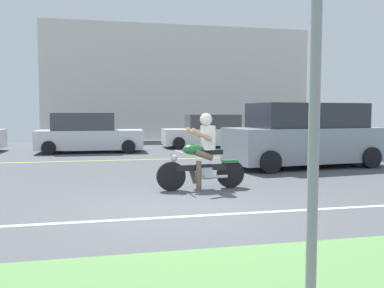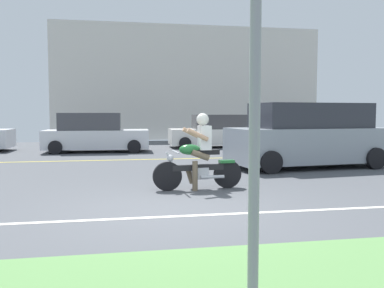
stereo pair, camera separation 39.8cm
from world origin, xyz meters
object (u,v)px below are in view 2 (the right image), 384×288
(parked_car_1, at_px, (95,134))
(parked_car_2, at_px, (216,132))
(suv_nearby, at_px, (308,136))
(street_sign, at_px, (255,101))
(motorcyclist, at_px, (199,157))

(parked_car_1, xyz_separation_m, parked_car_2, (5.67, 1.43, -0.04))
(parked_car_2, bearing_deg, suv_nearby, -82.45)
(parked_car_1, xyz_separation_m, street_sign, (1.58, -16.28, 0.97))
(suv_nearby, bearing_deg, street_sign, -117.36)
(suv_nearby, xyz_separation_m, street_sign, (-5.13, -9.91, 0.79))
(suv_nearby, distance_m, parked_car_2, 7.87)
(parked_car_2, bearing_deg, parked_car_1, -165.89)
(motorcyclist, height_order, street_sign, street_sign)
(parked_car_1, distance_m, parked_car_2, 5.85)
(parked_car_2, height_order, street_sign, street_sign)
(parked_car_1, height_order, parked_car_2, parked_car_1)
(motorcyclist, height_order, parked_car_1, parked_car_1)
(suv_nearby, height_order, street_sign, street_sign)
(parked_car_1, relative_size, street_sign, 1.54)
(suv_nearby, distance_m, parked_car_1, 9.26)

